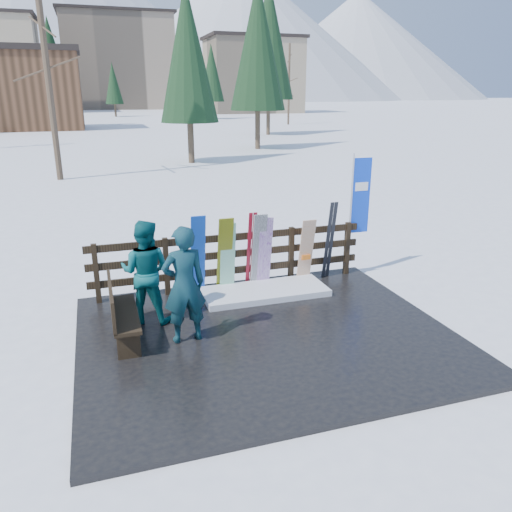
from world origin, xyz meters
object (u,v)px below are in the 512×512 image
object	(u,v)px
snowboard_1	(228,257)
snowboard_5	(306,251)
person_front	(184,285)
person_back	(146,272)
snowboard_3	(265,252)
rental_flag	(358,200)
snowboard_0	(198,255)
bench	(120,311)
snowboard_2	(225,255)
snowboard_4	(259,251)

from	to	relation	value
snowboard_1	snowboard_5	bearing A→B (deg)	0.00
person_front	person_back	distance (m)	1.06
snowboard_1	snowboard_5	distance (m)	1.67
snowboard_3	rental_flag	xyz separation A→B (m)	(2.19, 0.27, 0.86)
snowboard_0	snowboard_1	xyz separation A→B (m)	(0.59, 0.00, -0.10)
snowboard_5	rental_flag	bearing A→B (deg)	11.80
bench	rental_flag	distance (m)	5.53
snowboard_1	person_front	bearing A→B (deg)	-123.17
snowboard_2	snowboard_4	world-z (taller)	snowboard_4
snowboard_3	snowboard_4	world-z (taller)	snowboard_4
person_back	bench	bearing A→B (deg)	77.06
rental_flag	person_back	distance (m)	4.81
person_front	bench	bearing A→B (deg)	-22.42
snowboard_5	rental_flag	xyz separation A→B (m)	(1.29, 0.27, 0.92)
snowboard_5	rental_flag	size ratio (longest dim) A/B	0.53
bench	snowboard_3	bearing A→B (deg)	27.17
snowboard_2	bench	bearing A→B (deg)	-144.42
snowboard_4	person_back	size ratio (longest dim) A/B	0.88
snowboard_4	snowboard_5	bearing A→B (deg)	-0.00
snowboard_4	rental_flag	xyz separation A→B (m)	(2.32, 0.27, 0.83)
snowboard_0	rental_flag	size ratio (longest dim) A/B	0.64
snowboard_4	snowboard_5	size ratio (longest dim) A/B	1.14
snowboard_2	snowboard_3	bearing A→B (deg)	0.00
bench	snowboard_1	distance (m)	2.64
person_back	person_front	bearing A→B (deg)	142.47
bench	rental_flag	world-z (taller)	rental_flag
snowboard_1	snowboard_3	size ratio (longest dim) A/B	0.96
snowboard_1	snowboard_4	bearing A→B (deg)	0.00
person_front	person_back	size ratio (longest dim) A/B	1.05
snowboard_5	rental_flag	world-z (taller)	rental_flag
snowboard_3	person_back	xyz separation A→B (m)	(-2.43, -0.86, 0.15)
snowboard_0	snowboard_4	world-z (taller)	snowboard_0
snowboard_1	snowboard_2	distance (m)	0.08
snowboard_0	rental_flag	xyz separation A→B (m)	(3.55, 0.27, 0.79)
snowboard_1	snowboard_3	bearing A→B (deg)	0.00
snowboard_3	snowboard_5	xyz separation A→B (m)	(0.90, 0.00, -0.06)
bench	snowboard_1	world-z (taller)	snowboard_1
bench	person_front	size ratio (longest dim) A/B	0.79
snowboard_3	rental_flag	world-z (taller)	rental_flag
snowboard_5	person_front	xyz separation A→B (m)	(-2.84, -1.79, 0.26)
bench	person_front	bearing A→B (deg)	-16.06
snowboard_1	snowboard_3	distance (m)	0.77
snowboard_1	person_front	xyz separation A→B (m)	(-1.17, -1.79, 0.23)
snowboard_1	snowboard_4	size ratio (longest dim) A/B	0.91
snowboard_2	snowboard_3	xyz separation A→B (m)	(0.83, 0.00, -0.03)
snowboard_2	snowboard_3	world-z (taller)	snowboard_2
rental_flag	snowboard_0	bearing A→B (deg)	-175.65
person_back	snowboard_0	bearing A→B (deg)	-116.90
snowboard_2	snowboard_3	size ratio (longest dim) A/B	1.06
snowboard_4	rental_flag	bearing A→B (deg)	6.63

